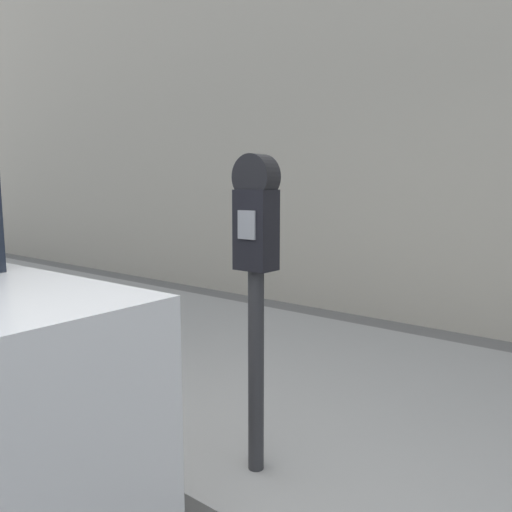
{
  "coord_description": "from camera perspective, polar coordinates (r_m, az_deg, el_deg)",
  "views": [
    {
      "loc": [
        1.69,
        -0.5,
        1.39
      ],
      "look_at": [
        0.37,
        1.13,
        1.1
      ],
      "focal_mm": 35.0,
      "sensor_mm": 36.0,
      "label": 1
    }
  ],
  "objects": [
    {
      "name": "parking_meter",
      "position": [
        2.12,
        -0.01,
        -0.82
      ],
      "size": [
        0.19,
        0.12,
        1.4
      ],
      "color": "#2D2D30",
      "rests_on": "sidewalk"
    },
    {
      "name": "sidewalk",
      "position": [
        3.45,
        6.66,
        -14.79
      ],
      "size": [
        24.0,
        2.8,
        0.13
      ],
      "color": "#9E9B96",
      "rests_on": "ground_plane"
    }
  ]
}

